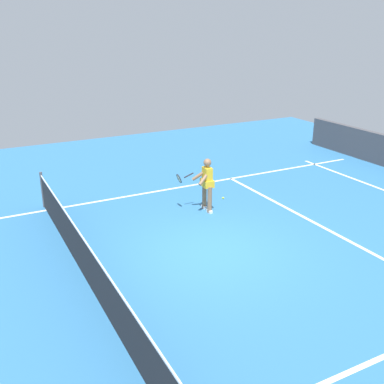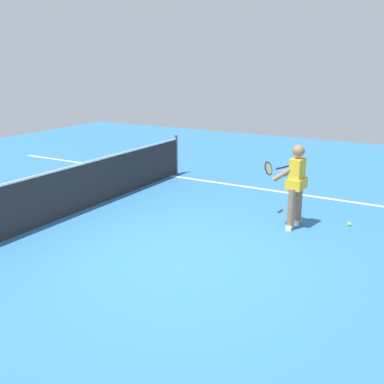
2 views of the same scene
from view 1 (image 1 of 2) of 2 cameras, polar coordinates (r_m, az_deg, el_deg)
The scene contains 7 objects.
ground_plane at distance 10.90m, azimuth 2.55°, elevation -7.46°, with size 24.90×24.90×0.00m, color teal.
service_line_marking at distance 12.72m, azimuth 15.57°, elevation -4.00°, with size 8.87×0.10×0.01m, color white.
sideline_left_marking at distance 8.03m, azimuth 19.59°, elevation -20.18°, with size 0.10×17.15×0.01m, color white.
sideline_right_marking at distance 14.57m, azimuth -6.17°, elevation -0.21°, with size 0.10×17.15×0.01m, color white.
court_net at distance 9.68m, azimuth -13.05°, elevation -8.41°, with size 9.55×0.08×1.07m.
tennis_player at distance 12.91m, azimuth 1.77°, elevation 1.17°, with size 0.82×0.92×1.55m.
tennis_ball_mid at distance 14.08m, azimuth 3.90°, elevation -0.75°, with size 0.07×0.07×0.07m, color #D1E533.
Camera 1 is at (-8.34, 4.87, 5.05)m, focal length 42.74 mm.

